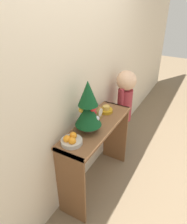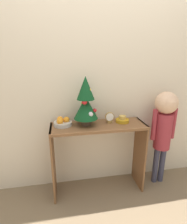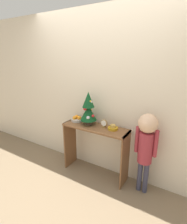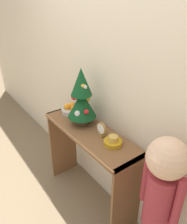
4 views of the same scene
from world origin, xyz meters
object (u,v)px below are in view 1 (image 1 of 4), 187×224
Objects in this scene: mini_tree at (88,107)px; desk_clock at (100,113)px; singing_bowl at (106,110)px; child_figure at (125,99)px; fruit_bowl at (71,140)px.

desk_clock is at bearing 3.18° from mini_tree.
singing_bowl is 0.50m from child_figure.
fruit_bowl is 1.15m from child_figure.
singing_bowl is 0.13× the size of child_figure.
desk_clock is at bearing 177.10° from child_figure.
child_figure is (0.90, -0.02, -0.29)m from mini_tree.
fruit_bowl is 0.51m from desk_clock.
fruit_bowl is 1.31× the size of singing_bowl.
child_figure is at bearing -2.90° from desk_clock.
singing_bowl is at bearing -1.68° from fruit_bowl.
mini_tree is 3.54× the size of singing_bowl.
fruit_bowl is at bearing 172.76° from mini_tree.
mini_tree reaches higher than child_figure.
mini_tree reaches higher than fruit_bowl.
mini_tree is 0.47m from singing_bowl.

